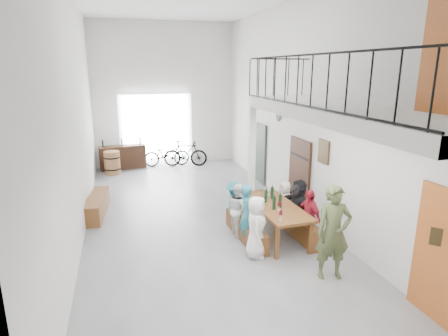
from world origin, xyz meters
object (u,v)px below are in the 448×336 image
object	(u,v)px
oak_barrel	(112,163)
bicycle_near	(167,154)
bench_inner	(246,230)
tasting_table	(275,208)
host_standing	(333,232)
side_bench	(97,206)
serving_counter	(123,157)

from	to	relation	value
oak_barrel	bicycle_near	xyz separation A→B (m)	(2.07, 0.68, 0.04)
bench_inner	oak_barrel	distance (m)	7.08
tasting_table	host_standing	world-z (taller)	host_standing
bench_inner	side_bench	bearing A→B (deg)	139.94
tasting_table	host_standing	xyz separation A→B (m)	(0.34, -1.84, 0.18)
side_bench	host_standing	world-z (taller)	host_standing
tasting_table	bicycle_near	xyz separation A→B (m)	(-1.54, 7.20, -0.24)
side_bench	bicycle_near	distance (m)	5.26
bench_inner	bicycle_near	world-z (taller)	bicycle_near
bench_inner	serving_counter	world-z (taller)	serving_counter
side_bench	bicycle_near	bearing A→B (deg)	62.49
oak_barrel	bicycle_near	world-z (taller)	bicycle_near
oak_barrel	host_standing	size ratio (longest dim) A/B	0.48
bench_inner	bicycle_near	size ratio (longest dim) A/B	1.04
tasting_table	bicycle_near	distance (m)	7.37
side_bench	bicycle_near	size ratio (longest dim) A/B	1.02
side_bench	bench_inner	bearing A→B (deg)	-36.54
oak_barrel	serving_counter	world-z (taller)	serving_counter
side_bench	host_standing	distance (m)	6.18
serving_counter	bicycle_near	bearing A→B (deg)	-8.85
bench_inner	serving_counter	distance (m)	7.61
host_standing	bicycle_near	xyz separation A→B (m)	(-1.88, 9.04, -0.42)
host_standing	bench_inner	bearing A→B (deg)	127.98
oak_barrel	side_bench	bearing A→B (deg)	-95.17
bench_inner	host_standing	distance (m)	2.28
host_standing	bicycle_near	distance (m)	9.24
bicycle_near	serving_counter	bearing A→B (deg)	89.93
bench_inner	host_standing	size ratio (longest dim) A/B	1.04
oak_barrel	tasting_table	bearing A→B (deg)	-61.06
side_bench	tasting_table	bearing A→B (deg)	-32.64
bench_inner	side_bench	xyz separation A→B (m)	(-3.31, 2.45, 0.04)
serving_counter	bicycle_near	xyz separation A→B (m)	(1.68, -0.05, 0.02)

